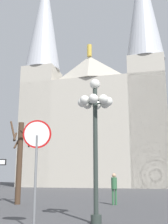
# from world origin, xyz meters

# --- Properties ---
(cathedral) EXTENTS (21.89, 14.69, 36.20)m
(cathedral) POSITION_xyz_m (-1.36, 35.02, 11.12)
(cathedral) COLOR #BCB5A5
(cathedral) RESTS_ON ground
(stop_sign) EXTENTS (0.87, 0.24, 3.28)m
(stop_sign) POSITION_xyz_m (0.92, 1.58, 2.34)
(stop_sign) COLOR slate
(stop_sign) RESTS_ON ground
(street_lamp) EXTENTS (1.28, 1.28, 5.05)m
(street_lamp) POSITION_xyz_m (2.57, 3.02, 3.53)
(street_lamp) COLOR #2D3833
(street_lamp) RESTS_ON ground
(bare_tree) EXTENTS (1.38, 1.33, 4.74)m
(bare_tree) POSITION_xyz_m (-2.56, 8.69, 2.52)
(bare_tree) COLOR #473323
(bare_tree) RESTS_ON ground
(pedestrian_walking) EXTENTS (0.32, 0.32, 1.69)m
(pedestrian_walking) POSITION_xyz_m (2.81, 9.26, 1.02)
(pedestrian_walking) COLOR #33663F
(pedestrian_walking) RESTS_ON ground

